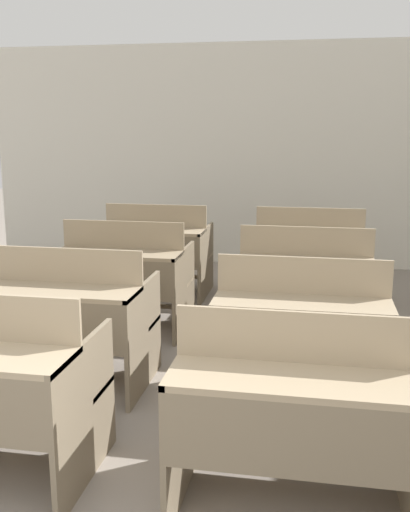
{
  "coord_description": "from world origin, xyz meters",
  "views": [
    {
      "loc": [
        0.78,
        -1.02,
        1.76
      ],
      "look_at": [
        -0.02,
        3.32,
        0.81
      ],
      "focal_mm": 42.0,
      "sensor_mm": 36.0,
      "label": 1
    }
  ],
  "objects_px": {
    "bench_third_right": "(305,285)",
    "bench_back_left": "(156,250)",
    "bench_second_left": "(68,318)",
    "bench_third_left": "(124,276)",
    "bench_back_right": "(309,255)",
    "bench_second_right": "(301,332)",
    "bench_front_right": "(294,414)"
  },
  "relations": [
    {
      "from": "bench_front_right",
      "to": "bench_second_left",
      "type": "height_order",
      "value": "same"
    },
    {
      "from": "bench_second_right",
      "to": "bench_third_left",
      "type": "bearing_deg",
      "value": 142.77
    },
    {
      "from": "bench_third_left",
      "to": "bench_back_left",
      "type": "xyz_separation_m",
      "value": [
        -0.01,
        1.13,
        0.0
      ]
    },
    {
      "from": "bench_back_left",
      "to": "bench_back_right",
      "type": "xyz_separation_m",
      "value": [
        1.59,
        0.04,
        0.0
      ]
    },
    {
      "from": "bench_second_left",
      "to": "bench_third_left",
      "type": "distance_m",
      "value": 1.19
    },
    {
      "from": "bench_back_right",
      "to": "bench_back_left",
      "type": "bearing_deg",
      "value": -178.67
    },
    {
      "from": "bench_second_left",
      "to": "bench_third_left",
      "type": "bearing_deg",
      "value": 89.23
    },
    {
      "from": "bench_third_left",
      "to": "bench_third_right",
      "type": "relative_size",
      "value": 1.0
    },
    {
      "from": "bench_front_right",
      "to": "bench_third_left",
      "type": "distance_m",
      "value": 2.8
    },
    {
      "from": "bench_front_right",
      "to": "bench_back_left",
      "type": "height_order",
      "value": "same"
    },
    {
      "from": "bench_second_left",
      "to": "bench_front_right",
      "type": "bearing_deg",
      "value": -35.79
    },
    {
      "from": "bench_second_right",
      "to": "bench_third_right",
      "type": "distance_m",
      "value": 1.17
    },
    {
      "from": "bench_second_left",
      "to": "bench_second_right",
      "type": "height_order",
      "value": "same"
    },
    {
      "from": "bench_back_right",
      "to": "bench_third_left",
      "type": "bearing_deg",
      "value": -143.4
    },
    {
      "from": "bench_second_left",
      "to": "bench_second_right",
      "type": "xyz_separation_m",
      "value": [
        1.58,
        0.0,
        0.0
      ]
    },
    {
      "from": "bench_second_right",
      "to": "bench_third_left",
      "type": "xyz_separation_m",
      "value": [
        -1.56,
        1.19,
        0.0
      ]
    },
    {
      "from": "bench_front_right",
      "to": "bench_back_left",
      "type": "distance_m",
      "value": 3.8
    },
    {
      "from": "bench_front_right",
      "to": "bench_back_left",
      "type": "relative_size",
      "value": 1.0
    },
    {
      "from": "bench_second_left",
      "to": "bench_back_left",
      "type": "height_order",
      "value": "same"
    },
    {
      "from": "bench_third_left",
      "to": "bench_back_left",
      "type": "bearing_deg",
      "value": 90.7
    },
    {
      "from": "bench_front_right",
      "to": "bench_back_right",
      "type": "bearing_deg",
      "value": 89.69
    },
    {
      "from": "bench_third_left",
      "to": "bench_back_left",
      "type": "height_order",
      "value": "same"
    },
    {
      "from": "bench_second_left",
      "to": "bench_second_right",
      "type": "distance_m",
      "value": 1.58
    },
    {
      "from": "bench_second_left",
      "to": "bench_third_left",
      "type": "height_order",
      "value": "same"
    },
    {
      "from": "bench_back_right",
      "to": "bench_second_right",
      "type": "bearing_deg",
      "value": -90.34
    },
    {
      "from": "bench_third_right",
      "to": "bench_back_left",
      "type": "distance_m",
      "value": 1.95
    },
    {
      "from": "bench_third_right",
      "to": "bench_third_left",
      "type": "bearing_deg",
      "value": 179.36
    },
    {
      "from": "bench_front_right",
      "to": "bench_third_left",
      "type": "bearing_deg",
      "value": 123.84
    },
    {
      "from": "bench_second_left",
      "to": "bench_back_right",
      "type": "bearing_deg",
      "value": 55.98
    },
    {
      "from": "bench_second_left",
      "to": "bench_back_right",
      "type": "height_order",
      "value": "same"
    },
    {
      "from": "bench_third_left",
      "to": "bench_back_right",
      "type": "distance_m",
      "value": 1.96
    },
    {
      "from": "bench_third_right",
      "to": "bench_back_right",
      "type": "height_order",
      "value": "same"
    }
  ]
}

